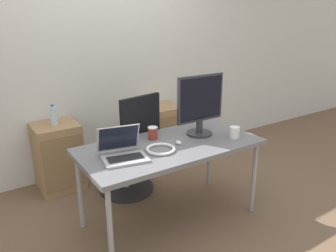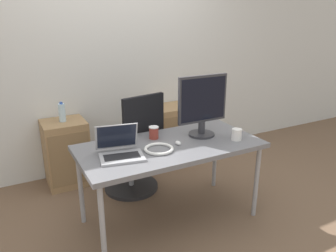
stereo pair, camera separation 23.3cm
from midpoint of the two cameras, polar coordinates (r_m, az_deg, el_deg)
The scene contains 13 objects.
ground_plane at distance 3.08m, azimuth 2.59°, elevation -15.77°, with size 14.00×14.00×0.00m, color brown.
wall_back at distance 3.79m, azimuth -7.76°, elevation 11.86°, with size 10.00×0.05×2.60m.
desk at distance 2.76m, azimuth 2.80°, elevation -4.23°, with size 1.53×0.75×0.72m.
office_chair at distance 3.33m, azimuth -3.96°, elevation -5.34°, with size 0.56×0.60×1.05m.
cabinet_left at distance 3.63m, azimuth -15.54°, elevation -4.54°, with size 0.44×0.41×0.70m.
cabinet_right at distance 4.06m, azimuth 2.21°, elevation -1.35°, with size 0.44×0.41×0.70m.
water_bottle at distance 3.49m, azimuth -16.18°, elevation 2.24°, with size 0.07×0.07×0.21m.
laptop_center at distance 2.50m, azimuth -5.73°, elevation -4.22°, with size 0.37×0.36×0.23m.
monitor at distance 2.88m, azimuth 8.34°, elevation 3.53°, with size 0.48×0.23×0.54m.
mouse at distance 2.72m, azimuth 4.22°, elevation -3.00°, with size 0.04×0.06×0.03m.
coffee_cup_white at distance 2.90m, azimuth 14.14°, elevation -1.47°, with size 0.09×0.09×0.10m.
coffee_cup_brown at distance 2.84m, azimuth -0.14°, elevation -1.18°, with size 0.09×0.09×0.11m.
cable_coil at distance 2.61m, azimuth 0.95°, elevation -4.05°, with size 0.24×0.24×0.02m.
Camera 2 is at (-1.20, -2.24, 1.74)m, focal length 35.00 mm.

